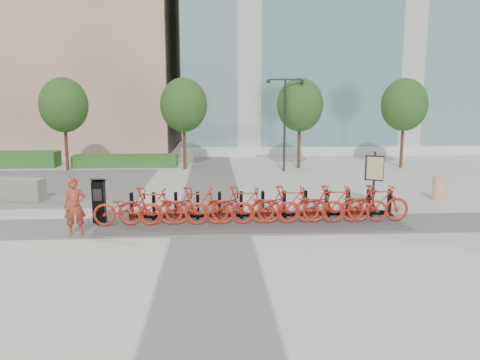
{
  "coord_description": "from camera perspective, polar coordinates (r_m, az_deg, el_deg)",
  "views": [
    {
      "loc": [
        0.05,
        -14.3,
        3.99
      ],
      "look_at": [
        1.0,
        1.5,
        1.2
      ],
      "focal_mm": 35.0,
      "sensor_mm": 36.0,
      "label": 1
    }
  ],
  "objects": [
    {
      "name": "hedge_b",
      "position": [
        28.2,
        -13.74,
        2.29
      ],
      "size": [
        6.0,
        1.2,
        0.7
      ],
      "primitive_type": "cube",
      "color": "#195917",
      "rests_on": "ground"
    },
    {
      "name": "bike_7",
      "position": [
        14.82,
        5.93,
        -2.96
      ],
      "size": [
        2.0,
        0.56,
        1.2
      ],
      "primitive_type": "imported",
      "rotation": [
        0.0,
        0.0,
        1.57
      ],
      "color": "#A72617",
      "rests_on": "dock_pad"
    },
    {
      "name": "bike_2",
      "position": [
        14.69,
        -8.09,
        -3.36
      ],
      "size": [
        2.06,
        0.72,
        1.08
      ],
      "primitive_type": "imported",
      "rotation": [
        0.0,
        0.0,
        1.57
      ],
      "color": "#A72617",
      "rests_on": "dock_pad"
    },
    {
      "name": "dock_rail_posts",
      "position": [
        15.56,
        2.81,
        -2.96
      ],
      "size": [
        8.74,
        0.5,
        0.85
      ],
      "primitive_type": null,
      "color": "black",
      "rests_on": "dock_pad"
    },
    {
      "name": "bike_11",
      "position": [
        15.55,
        16.48,
        -2.71
      ],
      "size": [
        2.0,
        0.56,
        1.2
      ],
      "primitive_type": "imported",
      "rotation": [
        0.0,
        0.0,
        1.57
      ],
      "color": "#A72617",
      "rests_on": "dock_pad"
    },
    {
      "name": "construction_barrel",
      "position": [
        20.04,
        23.06,
        -0.92
      ],
      "size": [
        0.54,
        0.54,
        0.94
      ],
      "primitive_type": "cylinder",
      "rotation": [
        0.0,
        0.0,
        -0.12
      ],
      "color": "#E44B00",
      "rests_on": "ground"
    },
    {
      "name": "bike_3",
      "position": [
        14.64,
        -5.28,
        -3.12
      ],
      "size": [
        2.0,
        0.56,
        1.2
      ],
      "primitive_type": "imported",
      "rotation": [
        0.0,
        0.0,
        1.57
      ],
      "color": "#A72617",
      "rests_on": "dock_pad"
    },
    {
      "name": "bike_5",
      "position": [
        14.66,
        0.36,
        -3.05
      ],
      "size": [
        2.0,
        0.56,
        1.2
      ],
      "primitive_type": "imported",
      "rotation": [
        0.0,
        0.0,
        1.57
      ],
      "color": "#A72617",
      "rests_on": "dock_pad"
    },
    {
      "name": "tree_1",
      "position": [
        26.35,
        -6.9,
        9.05
      ],
      "size": [
        2.6,
        2.6,
        5.1
      ],
      "color": "#482E16",
      "rests_on": "ground"
    },
    {
      "name": "tree_0",
      "position": [
        27.51,
        -20.69,
        8.52
      ],
      "size": [
        2.6,
        2.6,
        5.1
      ],
      "color": "#482E16",
      "rests_on": "ground"
    },
    {
      "name": "ground",
      "position": [
        14.85,
        -3.52,
        -5.61
      ],
      "size": [
        120.0,
        120.0,
        0.0
      ],
      "primitive_type": "plane",
      "color": "#B2B2B1"
    },
    {
      "name": "worker_red",
      "position": [
        14.51,
        -19.5,
        -3.06
      ],
      "size": [
        0.71,
        0.57,
        1.71
      ],
      "primitive_type": "imported",
      "rotation": [
        0.0,
        0.0,
        0.29
      ],
      "color": "#9A3420",
      "rests_on": "ground"
    },
    {
      "name": "jersey_barrier",
      "position": [
        20.46,
        -25.56,
        -1.01
      ],
      "size": [
        2.31,
        1.13,
        0.86
      ],
      "primitive_type": "cube",
      "rotation": [
        0.0,
        0.0,
        -0.24
      ],
      "color": "gray",
      "rests_on": "ground"
    },
    {
      "name": "bike_9",
      "position": [
        15.12,
        11.33,
        -2.85
      ],
      "size": [
        2.0,
        0.56,
        1.2
      ],
      "primitive_type": "imported",
      "rotation": [
        0.0,
        0.0,
        1.57
      ],
      "color": "#A72617",
      "rests_on": "dock_pad"
    },
    {
      "name": "tree_2",
      "position": [
        26.77,
        7.31,
        9.06
      ],
      "size": [
        2.6,
        2.6,
        5.1
      ],
      "color": "#482E16",
      "rests_on": "ground"
    },
    {
      "name": "dock_pad",
      "position": [
        15.18,
        1.41,
        -5.09
      ],
      "size": [
        9.6,
        2.4,
        0.08
      ],
      "primitive_type": "cube",
      "color": "#4A4A4A",
      "rests_on": "ground"
    },
    {
      "name": "bike_8",
      "position": [
        14.97,
        8.65,
        -3.13
      ],
      "size": [
        2.06,
        0.72,
        1.08
      ],
      "primitive_type": "imported",
      "rotation": [
        0.0,
        0.0,
        1.57
      ],
      "color": "#A72617",
      "rests_on": "dock_pad"
    },
    {
      "name": "kiosk",
      "position": [
        15.44,
        -16.82,
        -2.45
      ],
      "size": [
        0.45,
        0.37,
        1.45
      ],
      "rotation": [
        0.0,
        0.0,
        0.0
      ],
      "color": "black",
      "rests_on": "dock_pad"
    },
    {
      "name": "bike_1",
      "position": [
        14.76,
        -10.88,
        -3.15
      ],
      "size": [
        2.0,
        0.56,
        1.2
      ],
      "primitive_type": "imported",
      "rotation": [
        0.0,
        0.0,
        1.57
      ],
      "color": "#A72617",
      "rests_on": "dock_pad"
    },
    {
      "name": "tree_3",
      "position": [
        28.49,
        19.39,
        8.63
      ],
      "size": [
        2.6,
        2.6,
        5.1
      ],
      "color": "#482E16",
      "rests_on": "ground"
    },
    {
      "name": "bike_6",
      "position": [
        14.74,
        3.16,
        -3.23
      ],
      "size": [
        2.06,
        0.72,
        1.08
      ],
      "primitive_type": "imported",
      "rotation": [
        0.0,
        0.0,
        1.57
      ],
      "color": "#A72617",
      "rests_on": "dock_pad"
    },
    {
      "name": "glass_building",
      "position": [
        43.39,
        16.42,
        20.24
      ],
      "size": [
        32.0,
        16.0,
        24.0
      ],
      "primitive_type": "cube",
      "color": "#3A6575",
      "rests_on": "ground"
    },
    {
      "name": "bike_4",
      "position": [
        14.64,
        -2.45,
        -3.31
      ],
      "size": [
        2.06,
        0.72,
        1.08
      ],
      "primitive_type": "imported",
      "rotation": [
        0.0,
        0.0,
        1.57
      ],
      "color": "#A72617",
      "rests_on": "dock_pad"
    },
    {
      "name": "streetlamp",
      "position": [
        25.62,
        5.48,
        8.03
      ],
      "size": [
        2.0,
        0.2,
        5.0
      ],
      "color": "black",
      "rests_on": "ground"
    },
    {
      "name": "map_sign",
      "position": [
        17.83,
        16.06,
        1.13
      ],
      "size": [
        0.65,
        0.36,
        2.06
      ],
      "rotation": [
        0.0,
        0.0,
        -0.41
      ],
      "color": "black",
      "rests_on": "ground"
    },
    {
      "name": "bike_0",
      "position": [
        14.88,
        -13.63,
        -3.38
      ],
      "size": [
        2.06,
        0.72,
        1.08
      ],
      "primitive_type": "imported",
      "rotation": [
        0.0,
        0.0,
        1.57
      ],
      "color": "#A72617",
      "rests_on": "dock_pad"
    },
    {
      "name": "bike_10",
      "position": [
        15.33,
        13.93,
        -3.0
      ],
      "size": [
        2.06,
        0.72,
        1.08
      ],
      "primitive_type": "imported",
      "rotation": [
        0.0,
        0.0,
        1.57
      ],
      "color": "#A72617",
      "rests_on": "dock_pad"
    }
  ]
}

